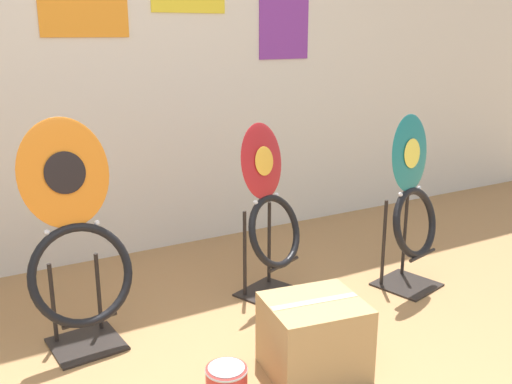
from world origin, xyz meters
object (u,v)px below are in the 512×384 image
at_px(toilet_seat_display_crimson_swirl, 270,215).
at_px(storage_box, 314,336).
at_px(toilet_seat_display_teal_sax, 412,210).
at_px(toilet_seat_display_orange_sun, 77,251).

xyz_separation_m(toilet_seat_display_crimson_swirl, storage_box, (-0.20, -0.67, -0.27)).
bearing_deg(toilet_seat_display_teal_sax, toilet_seat_display_orange_sun, 171.26).
distance_m(toilet_seat_display_teal_sax, toilet_seat_display_orange_sun, 1.62).
xyz_separation_m(toilet_seat_display_crimson_swirl, toilet_seat_display_orange_sun, (-0.93, -0.02, 0.00)).
xyz_separation_m(toilet_seat_display_teal_sax, toilet_seat_display_orange_sun, (-1.61, 0.25, 0.01)).
bearing_deg(toilet_seat_display_crimson_swirl, toilet_seat_display_teal_sax, -21.73).
height_order(toilet_seat_display_crimson_swirl, toilet_seat_display_orange_sun, toilet_seat_display_orange_sun).
bearing_deg(toilet_seat_display_teal_sax, storage_box, -155.64).
bearing_deg(toilet_seat_display_crimson_swirl, toilet_seat_display_orange_sun, -178.60).
relative_size(toilet_seat_display_teal_sax, storage_box, 2.20).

